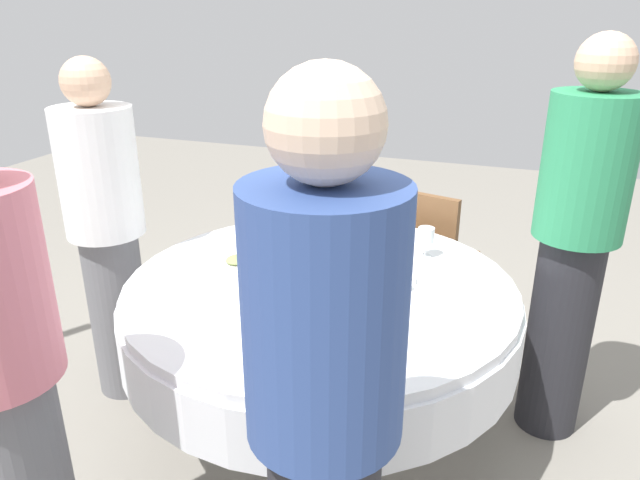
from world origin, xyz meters
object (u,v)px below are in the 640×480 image
Objects in this scene: wine_glass_west at (392,268)px; wine_glass_north at (291,273)px; dining_table at (320,314)px; bottle_green_inner at (305,230)px; wine_glass_right at (426,236)px; person_west at (1,384)px; chair_right at (427,251)px; plate_south at (225,299)px; plate_outer at (354,236)px; person_front at (107,230)px; person_east at (575,242)px; bottle_brown_front at (325,246)px; person_inner at (324,432)px; plate_left at (238,263)px; bottle_amber_east at (320,289)px.

wine_glass_north is at bearing -64.65° from wine_glass_west.
dining_table is 5.41× the size of bottle_green_inner.
bottle_green_inner is 0.52m from wine_glass_right.
wine_glass_right is at bearing -94.20° from person_west.
person_west reaches higher than bottle_green_inner.
wine_glass_north reaches higher than chair_right.
bottle_green_inner is 1.13× the size of plate_south.
person_west is (0.76, -0.26, 0.07)m from plate_south.
plate_outer is 1.12m from person_front.
person_east is 0.95m from chair_right.
wine_glass_north is (0.16, -0.34, -0.00)m from wine_glass_west.
bottle_brown_front is at bearing 1.93° from plate_outer.
plate_south is 0.80m from person_front.
person_east reaches higher than person_west.
plate_outer is 0.95m from person_east.
wine_glass_north is 0.09× the size of person_east.
bottle_brown_front reaches higher than plate_south.
bottle_brown_front is 1.00m from person_east.
bottle_brown_front is at bearing -92.94° from person_east.
person_west reaches higher than bottle_brown_front.
person_inner is (1.18, 0.51, 0.01)m from bottle_green_inner.
person_inner is 1.93× the size of chair_right.
wine_glass_west is at bearing 76.26° from bottle_brown_front.
plate_south is 0.32m from plate_left.
plate_outer is 0.13× the size of person_west.
wine_glass_north is 0.76× the size of plate_outer.
bottle_green_inner is at bearing -87.21° from person_inner.
person_west is (1.03, -0.53, 0.22)m from dining_table.
plate_outer is at bearing -81.56° from person_west.
person_front is at bearing -64.48° from plate_outer.
wine_glass_west is 0.98m from person_inner.
wine_glass_north is 0.40m from plate_left.
dining_table is 7.79× the size of plate_outer.
wine_glass_west reaches higher than plate_left.
chair_right is at bearing 165.45° from dining_table.
bottle_green_inner is at bearing -66.89° from wine_glass_right.
bottle_amber_east is at bearing -27.95° from wine_glass_west.
person_inner is (1.04, 0.37, 0.01)m from bottle_brown_front.
wine_glass_north is 0.09× the size of person_inner.
bottle_amber_east is at bearing 20.10° from dining_table.
wine_glass_right is 0.08× the size of person_east.
bottle_brown_front is 0.30m from wine_glass_west.
plate_south is (0.27, -0.27, 0.15)m from dining_table.
person_inner is at bearing -150.02° from person_west.
plate_outer reaches higher than dining_table.
plate_outer reaches higher than plate_south.
person_inner reaches higher than chair_right.
person_inner is (0.97, 0.08, 0.03)m from wine_glass_west.
person_inner reaches higher than plate_outer.
dining_table is 6.56× the size of plate_left.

